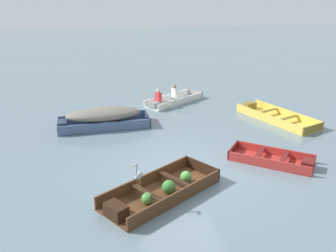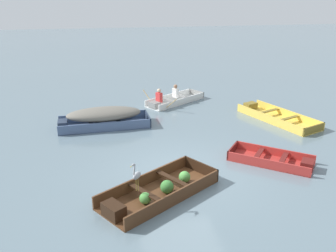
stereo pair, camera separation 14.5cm
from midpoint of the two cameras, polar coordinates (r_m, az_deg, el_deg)
The scene contains 7 objects.
ground_plane at distance 11.26m, azimuth 2.41°, elevation -7.24°, with size 80.00×80.00×0.00m, color slate.
dinghy_dark_varnish_foreground at distance 10.07m, azimuth -1.14°, elevation -9.96°, with size 3.52×3.00×0.40m.
skiff_slate_blue_near_moored at distance 14.87m, azimuth -9.57°, elevation 1.53°, with size 3.61×1.47×0.78m.
skiff_yellow_mid_moored at distance 16.25m, azimuth 16.24°, elevation 1.36°, with size 2.51×3.77×0.33m.
skiff_red_far_moored at distance 12.31m, azimuth 16.24°, elevation -5.02°, with size 2.66×2.35×0.31m.
rowboat_white_with_crew at distance 17.69m, azimuth 0.91°, elevation 4.02°, with size 3.05×2.80×0.88m.
heron_on_dinghy at distance 9.38m, azimuth -4.37°, elevation -7.43°, with size 0.32×0.42×0.84m.
Camera 2 is at (-2.03, -9.72, 5.30)m, focal length 40.00 mm.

